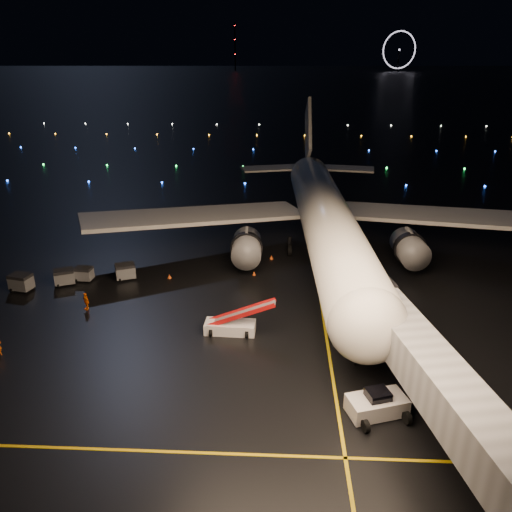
# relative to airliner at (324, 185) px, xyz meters

# --- Properties ---
(ground) EXTENTS (2000.00, 2000.00, 0.00)m
(ground) POSITION_rel_airliner_xyz_m (-13.11, 272.74, -8.70)
(ground) COLOR black
(ground) RESTS_ON ground
(lane_centre) EXTENTS (0.25, 80.00, 0.02)m
(lane_centre) POSITION_rel_airliner_xyz_m (-1.11, -12.26, -8.69)
(lane_centre) COLOR #CCA707
(lane_centre) RESTS_ON ground
(lane_cross) EXTENTS (60.00, 0.25, 0.02)m
(lane_cross) POSITION_rel_airliner_xyz_m (-18.11, -37.26, -8.69)
(lane_cross) COLOR #CCA707
(lane_cross) RESTS_ON ground
(airliner) EXTENTS (63.61, 60.66, 17.40)m
(airliner) POSITION_rel_airliner_xyz_m (0.00, 0.00, 0.00)
(airliner) COLOR white
(airliner) RESTS_ON ground
(pushback_tug) EXTENTS (4.64, 3.35, 1.99)m
(pushback_tug) POSITION_rel_airliner_xyz_m (1.60, -32.82, -7.71)
(pushback_tug) COLOR silver
(pushback_tug) RESTS_ON ground
(belt_loader) EXTENTS (6.95, 2.17, 3.33)m
(belt_loader) POSITION_rel_airliner_xyz_m (-10.04, -21.99, -7.03)
(belt_loader) COLOR silver
(belt_loader) RESTS_ON ground
(crew_c) EXTENTS (1.11, 1.04, 1.84)m
(crew_c) POSITION_rel_airliner_xyz_m (-25.09, -18.18, -7.78)
(crew_c) COLOR orange
(crew_c) RESTS_ON ground
(safety_cone_0) EXTENTS (0.44, 0.44, 0.47)m
(safety_cone_0) POSITION_rel_airliner_xyz_m (-8.48, -8.95, -8.47)
(safety_cone_0) COLOR #FE5A16
(safety_cone_0) RESTS_ON ground
(safety_cone_1) EXTENTS (0.49, 0.49, 0.54)m
(safety_cone_1) POSITION_rel_airliner_xyz_m (-6.54, -3.89, -8.43)
(safety_cone_1) COLOR #FE5A16
(safety_cone_1) RESTS_ON ground
(safety_cone_2) EXTENTS (0.61, 0.61, 0.53)m
(safety_cone_2) POSITION_rel_airliner_xyz_m (-18.24, -10.31, -8.44)
(safety_cone_2) COLOR #FE5A16
(safety_cone_2) RESTS_ON ground
(safety_cone_3) EXTENTS (0.57, 0.57, 0.55)m
(safety_cone_3) POSITION_rel_airliner_xyz_m (-26.72, 7.66, -8.43)
(safety_cone_3) COLOR #FE5A16
(safety_cone_3) RESTS_ON ground
(ferris_wheel) EXTENTS (49.33, 16.80, 52.00)m
(ferris_wheel) POSITION_rel_airliner_xyz_m (156.89, 692.74, 17.30)
(ferris_wheel) COLOR black
(ferris_wheel) RESTS_ON ground
(radio_mast) EXTENTS (1.80, 1.80, 64.00)m
(radio_mast) POSITION_rel_airliner_xyz_m (-73.11, 712.74, 23.30)
(radio_mast) COLOR black
(radio_mast) RESTS_ON ground
(taxiway_lights) EXTENTS (164.00, 92.00, 0.36)m
(taxiway_lights) POSITION_rel_airliner_xyz_m (-13.11, 78.74, -8.52)
(taxiway_lights) COLOR black
(taxiway_lights) RESTS_ON ground
(baggage_cart_0) EXTENTS (2.57, 2.24, 1.83)m
(baggage_cart_0) POSITION_rel_airliner_xyz_m (-23.23, -10.74, -7.79)
(baggage_cart_0) COLOR slate
(baggage_cart_0) RESTS_ON ground
(baggage_cart_1) EXTENTS (2.01, 1.49, 1.62)m
(baggage_cart_1) POSITION_rel_airliner_xyz_m (-27.84, -11.39, -7.89)
(baggage_cart_1) COLOR slate
(baggage_cart_1) RESTS_ON ground
(baggage_cart_2) EXTENTS (2.56, 2.23, 1.81)m
(baggage_cart_2) POSITION_rel_airliner_xyz_m (-29.65, -12.54, -7.79)
(baggage_cart_2) COLOR slate
(baggage_cart_2) RESTS_ON ground
(baggage_cart_3) EXTENTS (2.52, 2.01, 1.90)m
(baggage_cart_3) POSITION_rel_airliner_xyz_m (-33.75, -14.26, -7.75)
(baggage_cart_3) COLOR slate
(baggage_cart_3) RESTS_ON ground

